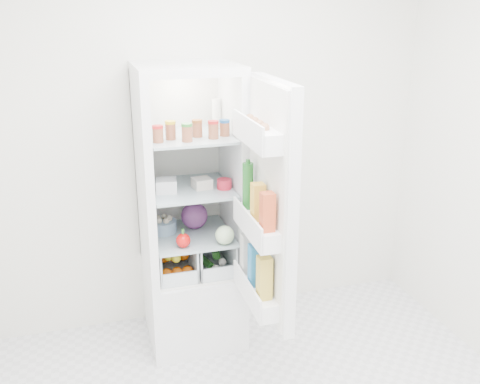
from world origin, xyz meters
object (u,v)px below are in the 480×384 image
object	(u,v)px
refrigerator	(190,241)
mushroom_bowl	(164,226)
fridge_door	(267,209)
red_cabbage	(194,216)

from	to	relation	value
refrigerator	mushroom_bowl	distance (m)	0.20
refrigerator	fridge_door	size ratio (longest dim) A/B	1.38
refrigerator	red_cabbage	size ratio (longest dim) A/B	10.53
red_cabbage	mushroom_bowl	world-z (taller)	red_cabbage
red_cabbage	refrigerator	bearing A→B (deg)	-148.58
mushroom_bowl	red_cabbage	bearing A→B (deg)	2.83
refrigerator	mushroom_bowl	xyz separation A→B (m)	(-0.17, 0.01, 0.12)
red_cabbage	mushroom_bowl	size ratio (longest dim) A/B	1.04
mushroom_bowl	fridge_door	distance (m)	0.86
red_cabbage	fridge_door	xyz separation A→B (m)	(0.26, -0.66, 0.26)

